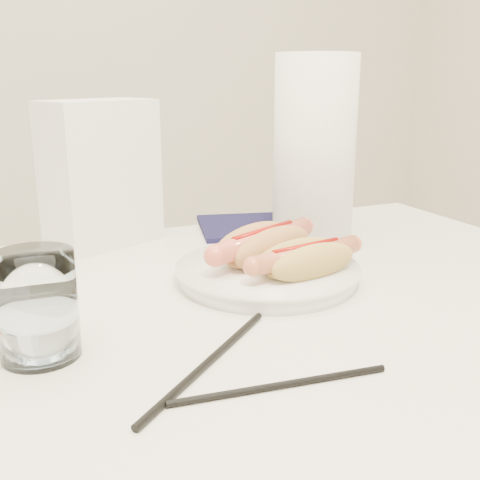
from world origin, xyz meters
name	(u,v)px	position (x,y,z in m)	size (l,w,h in m)	color
table	(211,358)	(0.00, 0.00, 0.69)	(1.20, 0.80, 0.75)	white
plate	(267,274)	(0.11, 0.07, 0.76)	(0.24, 0.24, 0.02)	white
hotdog_left	(263,245)	(0.12, 0.09, 0.79)	(0.19, 0.13, 0.05)	tan
hotdog_right	(306,260)	(0.14, 0.02, 0.79)	(0.17, 0.09, 0.05)	tan
water_glass	(37,305)	(-0.19, -0.03, 0.80)	(0.08, 0.08, 0.11)	white
chopstick_near	(208,362)	(-0.05, -0.12, 0.75)	(0.01, 0.01, 0.25)	black
chopstick_far	(281,385)	(0.00, -0.19, 0.75)	(0.01, 0.01, 0.21)	black
napkin_box	(101,174)	(-0.05, 0.35, 0.87)	(0.18, 0.10, 0.23)	white
navy_napkin	(248,226)	(0.20, 0.33, 0.75)	(0.17, 0.17, 0.01)	black
paper_towel_roll	(314,149)	(0.28, 0.24, 0.90)	(0.14, 0.14, 0.31)	white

